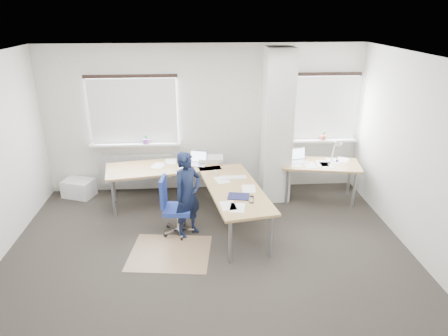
{
  "coord_description": "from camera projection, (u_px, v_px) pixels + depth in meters",
  "views": [
    {
      "loc": [
        -0.12,
        -4.87,
        3.38
      ],
      "look_at": [
        0.27,
        0.9,
        1.05
      ],
      "focal_mm": 32.0,
      "sensor_mm": 36.0,
      "label": 1
    }
  ],
  "objects": [
    {
      "name": "ground",
      "position": [
        209.0,
        259.0,
        5.78
      ],
      "size": [
        6.0,
        6.0,
        0.0
      ],
      "primitive_type": "plane",
      "color": "#2A2622",
      "rests_on": "ground"
    },
    {
      "name": "room_shell",
      "position": [
        220.0,
        134.0,
        5.56
      ],
      "size": [
        6.04,
        5.04,
        2.82
      ],
      "color": "beige",
      "rests_on": "ground"
    },
    {
      "name": "floor_mat",
      "position": [
        170.0,
        253.0,
        5.91
      ],
      "size": [
        1.28,
        1.12,
        0.01
      ],
      "primitive_type": "cube",
      "rotation": [
        0.0,
        0.0,
        -0.12
      ],
      "color": "#8A6A4B",
      "rests_on": "ground"
    },
    {
      "name": "white_crate",
      "position": [
        79.0,
        188.0,
        7.64
      ],
      "size": [
        0.65,
        0.55,
        0.33
      ],
      "primitive_type": "cube",
      "rotation": [
        0.0,
        0.0,
        -0.35
      ],
      "color": "white",
      "rests_on": "ground"
    },
    {
      "name": "desk_main",
      "position": [
        199.0,
        178.0,
        6.78
      ],
      "size": [
        2.82,
        2.63,
        0.96
      ],
      "rotation": [
        0.0,
        0.0,
        0.17
      ],
      "color": "olive",
      "rests_on": "ground"
    },
    {
      "name": "desk_side",
      "position": [
        320.0,
        166.0,
        7.32
      ],
      "size": [
        1.5,
        0.93,
        1.22
      ],
      "rotation": [
        0.0,
        0.0,
        -0.17
      ],
      "color": "olive",
      "rests_on": "ground"
    },
    {
      "name": "task_chair",
      "position": [
        176.0,
        218.0,
        6.35
      ],
      "size": [
        0.52,
        0.52,
        0.96
      ],
      "rotation": [
        0.0,
        0.0,
        -0.09
      ],
      "color": "navy",
      "rests_on": "ground"
    },
    {
      "name": "person",
      "position": [
        188.0,
        195.0,
        6.17
      ],
      "size": [
        0.6,
        0.59,
        1.38
      ],
      "primitive_type": "imported",
      "rotation": [
        0.0,
        0.0,
        0.74
      ],
      "color": "black",
      "rests_on": "ground"
    }
  ]
}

